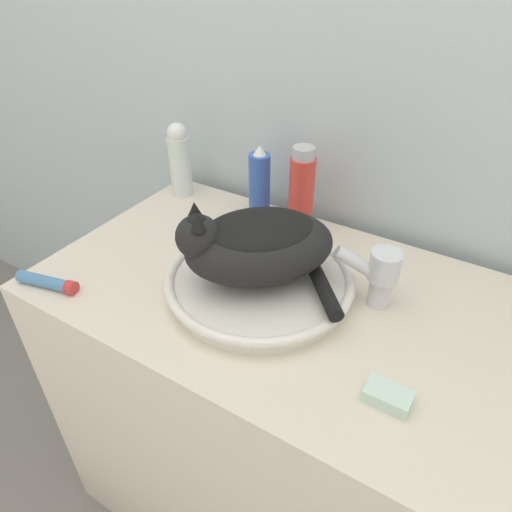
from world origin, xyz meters
The scene contains 10 objects.
wall_back centered at (0.00, 0.64, 1.20)m, with size 8.00×0.05×2.40m.
vanity_counter centered at (0.00, 0.29, 0.41)m, with size 0.97×0.59×0.82m.
sink_basin centered at (-0.03, 0.27, 0.84)m, with size 0.38×0.38×0.04m.
cat centered at (-0.03, 0.26, 0.94)m, with size 0.36×0.33×0.16m.
faucet centered at (0.19, 0.35, 0.89)m, with size 0.12×0.07×0.12m.
lotion_bottle_white centered at (-0.42, 0.51, 0.92)m, with size 0.06×0.06×0.20m.
shampoo_bottle_tall centered at (-0.06, 0.51, 0.92)m, with size 0.06×0.06×0.21m.
spray_bottle_trigger centered at (-0.17, 0.51, 0.91)m, with size 0.05×0.05×0.19m.
cream_tube centered at (-0.39, 0.05, 0.83)m, with size 0.14×0.06×0.03m.
soap_bar centered at (0.28, 0.14, 0.83)m, with size 0.07×0.04×0.02m.
Camera 1 is at (0.34, -0.34, 1.41)m, focal length 32.00 mm.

